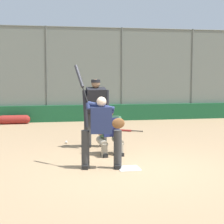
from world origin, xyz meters
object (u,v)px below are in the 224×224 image
at_px(spare_bat_by_padding, 126,130).
at_px(equipment_bag_dugout_side, 14,120).
at_px(batter_at_plate, 101,130).
at_px(umpire_home, 96,111).
at_px(baseball_loose, 66,142).
at_px(spare_bat_near_backstop, 112,125).
at_px(catcher_behind_plate, 110,130).

distance_m(spare_bat_by_padding, equipment_bag_dugout_side, 4.62).
bearing_deg(batter_at_plate, equipment_bag_dugout_side, -63.57).
bearing_deg(umpire_home, baseball_loose, -43.78).
distance_m(batter_at_plate, spare_bat_by_padding, 4.99).
relative_size(spare_bat_near_backstop, equipment_bag_dugout_side, 0.68).
distance_m(catcher_behind_plate, umpire_home, 1.10).
bearing_deg(baseball_loose, equipment_bag_dugout_side, -68.86).
height_order(umpire_home, spare_bat_near_backstop, umpire_home).
xyz_separation_m(catcher_behind_plate, equipment_bag_dugout_side, (2.65, -6.09, -0.42)).
height_order(spare_bat_near_backstop, spare_bat_by_padding, same).
distance_m(catcher_behind_plate, spare_bat_by_padding, 3.70).
height_order(catcher_behind_plate, spare_bat_near_backstop, catcher_behind_plate).
height_order(catcher_behind_plate, equipment_bag_dugout_side, catcher_behind_plate).
bearing_deg(spare_bat_by_padding, spare_bat_near_backstop, -54.10).
distance_m(umpire_home, spare_bat_near_backstop, 4.22).
xyz_separation_m(batter_at_plate, spare_bat_near_backstop, (-1.37, -6.17, -0.76)).
height_order(spare_bat_by_padding, equipment_bag_dugout_side, equipment_bag_dugout_side).
height_order(catcher_behind_plate, spare_bat_by_padding, catcher_behind_plate).
bearing_deg(umpire_home, equipment_bag_dugout_side, -67.18).
relative_size(umpire_home, spare_bat_by_padding, 2.19).
distance_m(catcher_behind_plate, baseball_loose, 1.98).
distance_m(spare_bat_near_backstop, baseball_loose, 3.82).
relative_size(umpire_home, baseball_loose, 23.89).
distance_m(umpire_home, baseball_loose, 1.33).
xyz_separation_m(spare_bat_near_backstop, spare_bat_by_padding, (-0.19, 1.50, -0.00)).
xyz_separation_m(catcher_behind_plate, baseball_loose, (0.94, -1.66, -0.55)).
bearing_deg(batter_at_plate, baseball_loose, -70.24).
relative_size(batter_at_plate, catcher_behind_plate, 1.83).
distance_m(umpire_home, equipment_bag_dugout_side, 5.68).
height_order(umpire_home, equipment_bag_dugout_side, umpire_home).
bearing_deg(equipment_bag_dugout_side, catcher_behind_plate, 113.53).
bearing_deg(equipment_bag_dugout_side, baseball_loose, 111.14).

